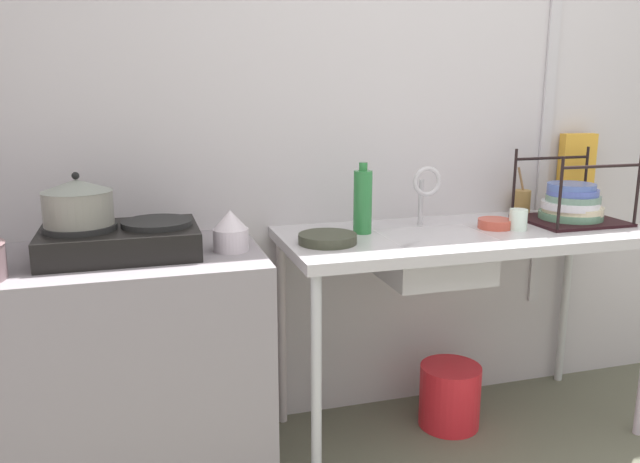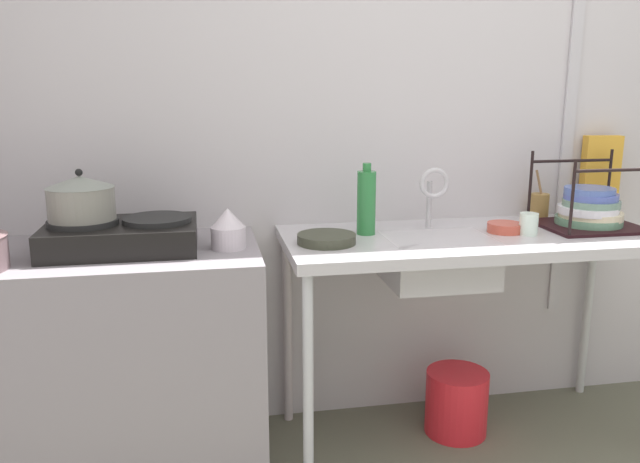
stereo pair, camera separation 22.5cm
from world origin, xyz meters
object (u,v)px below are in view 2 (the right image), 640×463
Objects in this scene: percolator at (228,229)px; cup_by_rack at (529,224)px; stove at (121,235)px; bucket_on_floor at (456,402)px; bottle_by_sink at (366,202)px; utensil_jar at (539,205)px; cereal_box at (600,176)px; dish_rack at (590,210)px; faucet at (433,188)px; pot_on_left_burner at (81,198)px; sink_basin at (438,261)px; frying_pan at (327,239)px; small_bowl_on_drainboard at (505,228)px.

percolator is 1.72× the size of cup_by_rack.
stove is 1.46m from bucket_on_floor.
bottle_by_sink reaches higher than utensil_jar.
utensil_jar is at bearing -171.62° from cereal_box.
stove is at bearing -178.70° from bucket_on_floor.
faucet is at bearing 172.95° from dish_rack.
pot_on_left_burner is 1.27m from sink_basin.
utensil_jar reaches higher than frying_pan.
percolator reaches higher than cup_by_rack.
pot_on_left_burner is 1.08× the size of utensil_jar.
percolator is at bearing -166.37° from bottle_by_sink.
small_bowl_on_drainboard is (1.04, 0.06, -0.05)m from percolator.
dish_rack reaches higher than small_bowl_on_drainboard.
cup_by_rack is at bearing -11.48° from bottle_by_sink.
sink_basin is 4.73× the size of cup_by_rack.
cup_by_rack is 0.31× the size of bucket_on_floor.
frying_pan is at bearing -164.11° from utensil_jar.
stove is at bearing 0.00° from pot_on_left_burner.
bucket_on_floor is (-0.15, 0.02, -0.72)m from small_bowl_on_drainboard.
cereal_box is (1.94, 0.25, 0.12)m from stove.
bucket_on_floor is (-0.69, -0.22, -0.87)m from cereal_box.
bucket_on_floor is (0.89, 0.08, -0.77)m from percolator.
bottle_by_sink reaches higher than frying_pan.
bottle_by_sink is 1.08m from cereal_box.
pot_on_left_burner is 1.26m from faucet.
cup_by_rack is 0.30× the size of bottle_by_sink.
bottle_by_sink is (-0.89, 0.05, 0.05)m from dish_rack.
stove is at bearing 176.72° from frying_pan.
cup_by_rack is (-0.29, -0.07, -0.03)m from dish_rack.
pot_on_left_burner is 1.59m from cup_by_rack.
sink_basin is 1.85× the size of frying_pan.
faucet reaches higher than sink_basin.
utensil_jar is at bearing 40.17° from small_bowl_on_drainboard.
bottle_by_sink is at bearing -168.77° from utensil_jar.
small_bowl_on_drainboard is (0.70, 0.05, 0.00)m from frying_pan.
percolator is 0.54× the size of bucket_on_floor.
stove is at bearing -179.59° from small_bowl_on_drainboard.
faucet is 1.19× the size of utensil_jar.
dish_rack reaches higher than pot_on_left_burner.
frying_pan is (0.70, -0.04, -0.03)m from stove.
faucet is (0.02, 0.14, 0.25)m from sink_basin.
utensil_jar is (1.31, 0.28, -0.01)m from percolator.
faucet is at bearing 11.02° from percolator.
frying_pan is 0.77m from cup_by_rack.
dish_rack is at bearing 13.72° from cup_by_rack.
pot_on_left_burner is 0.83m from frying_pan.
cup_by_rack is (0.77, -0.00, 0.02)m from frying_pan.
utensil_jar is (0.96, 0.27, 0.04)m from frying_pan.
frying_pan is at bearing -161.13° from cereal_box.
percolator is at bearing -175.16° from bucket_on_floor.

